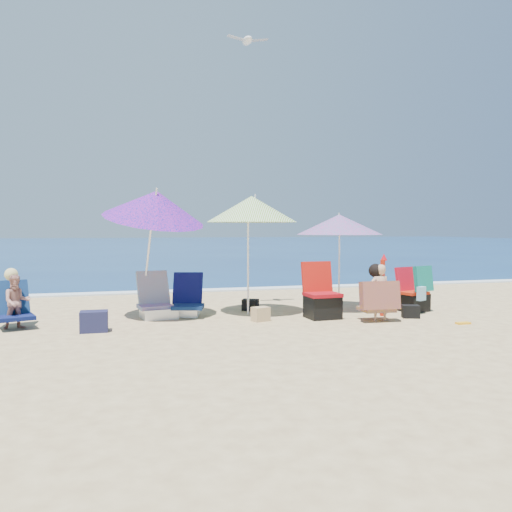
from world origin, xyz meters
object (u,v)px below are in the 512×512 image
object	(u,v)px
umbrella_turquoise	(339,225)
seagull	(247,40)
umbrella_blue	(155,205)
chair_navy	(185,305)
camp_chair_left	(322,301)
umbrella_striped	(252,209)
furled_umbrella	(383,282)
camp_chair_right	(415,295)
chair_rainbow	(157,305)
person_left	(16,301)
person_center	(379,294)

from	to	relation	value
umbrella_turquoise	seagull	size ratio (longest dim) A/B	2.39
umbrella_blue	seagull	size ratio (longest dim) A/B	3.08
umbrella_turquoise	chair_navy	size ratio (longest dim) A/B	2.11
umbrella_turquoise	camp_chair_left	bearing A→B (deg)	-130.77
umbrella_striped	furled_umbrella	distance (m)	2.74
umbrella_striped	camp_chair_right	bearing A→B (deg)	-9.77
chair_rainbow	camp_chair_left	bearing A→B (deg)	-16.66
chair_navy	person_left	xyz separation A→B (m)	(-2.76, -0.49, 0.23)
camp_chair_left	umbrella_striped	bearing A→B (deg)	145.61
umbrella_turquoise	person_center	xyz separation A→B (m)	(0.12, -1.37, -1.19)
umbrella_striped	chair_navy	world-z (taller)	umbrella_striped
chair_rainbow	camp_chair_left	size ratio (longest dim) A/B	0.82
person_center	seagull	size ratio (longest dim) A/B	1.25
umbrella_turquoise	person_left	distance (m)	5.90
chair_navy	camp_chair_right	world-z (taller)	camp_chair_right
umbrella_blue	person_center	world-z (taller)	umbrella_blue
umbrella_turquoise	camp_chair_right	xyz separation A→B (m)	(1.32, -0.58, -1.35)
furled_umbrella	umbrella_blue	bearing A→B (deg)	168.62
person_left	seagull	bearing A→B (deg)	11.16
furled_umbrella	chair_rainbow	distance (m)	4.11
person_center	chair_navy	bearing A→B (deg)	154.86
umbrella_blue	camp_chair_left	world-z (taller)	umbrella_blue
person_center	person_left	xyz separation A→B (m)	(-5.88, 0.97, -0.04)
umbrella_turquoise	chair_navy	bearing A→B (deg)	178.23
umbrella_blue	furled_umbrella	size ratio (longest dim) A/B	2.14
furled_umbrella	camp_chair_left	world-z (taller)	furled_umbrella
camp_chair_right	chair_navy	bearing A→B (deg)	171.09
person_left	seagull	world-z (taller)	seagull
umbrella_turquoise	chair_navy	world-z (taller)	umbrella_turquoise
umbrella_turquoise	chair_rainbow	size ratio (longest dim) A/B	2.32
chair_rainbow	camp_chair_right	size ratio (longest dim) A/B	0.92
umbrella_turquoise	person_center	bearing A→B (deg)	-84.79
chair_rainbow	camp_chair_left	distance (m)	2.95
camp_chair_left	person_left	bearing A→B (deg)	175.49
person_center	chair_rainbow	bearing A→B (deg)	158.68
person_left	camp_chair_right	bearing A→B (deg)	-1.51
person_left	camp_chair_left	bearing A→B (deg)	-4.51
umbrella_blue	chair_rainbow	world-z (taller)	umbrella_blue
camp_chair_right	person_center	distance (m)	1.44
umbrella_turquoise	camp_chair_left	distance (m)	1.73
camp_chair_right	seagull	size ratio (longest dim) A/B	1.12
umbrella_turquoise	camp_chair_left	xyz separation A→B (m)	(-0.69, -0.80, -1.37)
umbrella_striped	seagull	world-z (taller)	seagull
furled_umbrella	person_center	xyz separation A→B (m)	(-0.35, -0.51, -0.14)
seagull	furled_umbrella	bearing A→B (deg)	-29.58
umbrella_striped	umbrella_blue	bearing A→B (deg)	-179.85
umbrella_turquoise	umbrella_blue	bearing A→B (deg)	-179.11
camp_chair_left	person_center	world-z (taller)	camp_chair_left
camp_chair_left	camp_chair_right	bearing A→B (deg)	6.07
chair_navy	seagull	xyz separation A→B (m)	(1.25, 0.30, 4.94)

